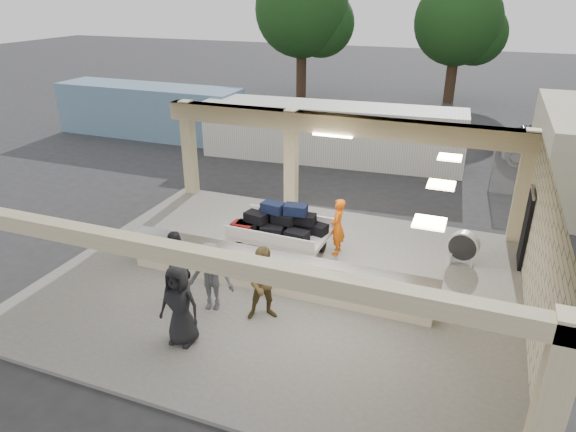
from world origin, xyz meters
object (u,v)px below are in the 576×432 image
at_px(luggage_cart, 279,227).
at_px(passenger_d, 180,305).
at_px(baggage_counter, 273,272).
at_px(drum_fan, 463,246).
at_px(passenger_c, 211,277).
at_px(car_white_a, 572,153).
at_px(container_blue, 150,111).
at_px(car_dark, 545,144).
at_px(passenger_b, 177,267).
at_px(container_white, 331,133).
at_px(passenger_a, 266,284).
at_px(baggage_handler, 338,227).

height_order(luggage_cart, passenger_d, passenger_d).
bearing_deg(baggage_counter, drum_fan, 35.76).
height_order(passenger_c, car_white_a, passenger_c).
distance_m(luggage_cart, passenger_d, 4.55).
bearing_deg(passenger_d, container_blue, 125.55).
height_order(drum_fan, car_dark, car_dark).
bearing_deg(container_blue, luggage_cart, -41.30).
height_order(drum_fan, car_white_a, car_white_a).
height_order(passenger_b, passenger_d, passenger_b).
bearing_deg(container_white, car_white_a, 9.57).
bearing_deg(container_blue, passenger_c, -50.33).
bearing_deg(drum_fan, passenger_c, -130.23).
distance_m(luggage_cart, container_blue, 15.17).
height_order(car_white_a, container_white, container_white).
bearing_deg(luggage_cart, car_dark, 61.10).
bearing_deg(container_blue, baggage_counter, -44.70).
distance_m(drum_fan, passenger_d, 8.02).
distance_m(drum_fan, passenger_a, 6.02).
relative_size(baggage_handler, container_blue, 0.17).
bearing_deg(passenger_d, container_white, 92.19).
bearing_deg(luggage_cart, container_blue, 140.39).
xyz_separation_m(passenger_b, container_white, (0.10, 12.56, 0.19)).
height_order(baggage_handler, passenger_d, passenger_d).
bearing_deg(baggage_handler, car_dark, 148.78).
bearing_deg(car_dark, luggage_cart, 147.71).
bearing_deg(car_dark, passenger_b, 149.12).
distance_m(drum_fan, container_white, 10.20).
relative_size(luggage_cart, passenger_a, 1.51).
height_order(baggage_handler, passenger_c, passenger_c).
bearing_deg(baggage_handler, luggage_cart, -71.72).
xyz_separation_m(passenger_a, passenger_c, (-1.36, -0.13, -0.04)).
relative_size(baggage_handler, passenger_c, 0.97).
bearing_deg(passenger_c, container_white, 83.25).
relative_size(passenger_a, car_dark, 0.44).
bearing_deg(passenger_c, baggage_counter, 41.39).
xyz_separation_m(drum_fan, car_white_a, (3.75, 10.41, 0.15)).
height_order(baggage_counter, container_white, container_white).
relative_size(passenger_b, car_white_a, 0.36).
bearing_deg(passenger_b, luggage_cart, 95.60).
bearing_deg(car_dark, passenger_c, 151.56).
height_order(luggage_cart, container_blue, container_blue).
bearing_deg(passenger_d, car_dark, 63.67).
relative_size(drum_fan, container_white, 0.08).
height_order(container_white, container_blue, container_blue).
bearing_deg(passenger_a, container_blue, 105.28).
distance_m(luggage_cart, car_white_a, 14.64).
xyz_separation_m(passenger_a, container_blue, (-12.23, 13.11, 0.29)).
bearing_deg(baggage_counter, passenger_b, -145.35).
height_order(passenger_b, container_blue, container_blue).
height_order(passenger_b, car_white_a, passenger_b).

